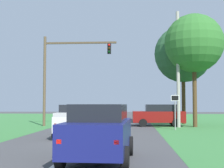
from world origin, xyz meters
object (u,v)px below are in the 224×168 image
traffic_light (62,68)px  keep_moving_sign (175,107)px  oak_tree_right (194,43)px  crossing_suv_far (159,115)px  utility_pole_right (178,69)px  red_suv_near (99,131)px  pickup_truck_lead (77,120)px  extra_tree_1 (183,54)px

traffic_light → keep_moving_sign: (9.39, -3.48, -3.41)m
traffic_light → oak_tree_right: bearing=-1.5°
crossing_suv_far → utility_pole_right: 4.41m
crossing_suv_far → utility_pole_right: utility_pole_right is taller
red_suv_near → crossing_suv_far: size_ratio=1.03×
pickup_truck_lead → keep_moving_sign: 8.58m
oak_tree_right → pickup_truck_lead: bearing=-134.5°
keep_moving_sign → utility_pole_right: 4.11m
pickup_truck_lead → red_suv_near: bearing=-74.7°
crossing_suv_far → utility_pole_right: (1.51, -1.45, 3.89)m
pickup_truck_lead → traffic_light: bearing=107.7°
red_suv_near → keep_moving_sign: size_ratio=1.71×
extra_tree_1 → keep_moving_sign: bearing=-103.6°
pickup_truck_lead → utility_pole_right: utility_pole_right is taller
red_suv_near → keep_moving_sign: keep_moving_sign is taller
traffic_light → crossing_suv_far: traffic_light is taller
red_suv_near → traffic_light: (-5.10, 17.15, 4.12)m
red_suv_near → crossing_suv_far: bearing=79.2°
traffic_light → oak_tree_right: (11.45, -0.29, 1.95)m
pickup_truck_lead → oak_tree_right: bearing=45.5°
traffic_light → pickup_truck_lead: bearing=-72.3°
pickup_truck_lead → traffic_light: traffic_light is taller
red_suv_near → oak_tree_right: oak_tree_right is taller
extra_tree_1 → traffic_light: bearing=-162.6°
red_suv_near → utility_pole_right: size_ratio=0.48×
extra_tree_1 → oak_tree_right: bearing=-84.4°
red_suv_near → keep_moving_sign: bearing=72.6°
crossing_suv_far → extra_tree_1: 6.98m
traffic_light → crossing_suv_far: size_ratio=1.75×
utility_pole_right → red_suv_near: bearing=-106.8°
crossing_suv_far → extra_tree_1: (2.59, 2.92, 5.79)m
oak_tree_right → extra_tree_1: 3.81m
pickup_truck_lead → keep_moving_sign: bearing=40.3°
red_suv_near → pickup_truck_lead: size_ratio=0.90×
crossing_suv_far → oak_tree_right: bearing=-16.1°
traffic_light → oak_tree_right: size_ratio=0.82×
red_suv_near → extra_tree_1: bearing=73.8°
extra_tree_1 → crossing_suv_far: bearing=-131.6°
keep_moving_sign → extra_tree_1: size_ratio=0.29×
extra_tree_1 → pickup_truck_lead: bearing=-123.3°
keep_moving_sign → crossing_suv_far: 4.21m
pickup_truck_lead → utility_pole_right: bearing=48.7°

